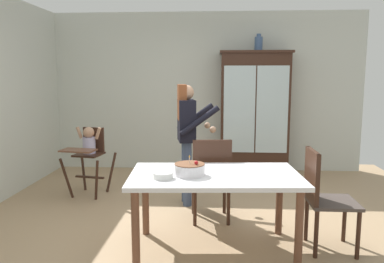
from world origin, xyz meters
The scene contains 11 objects.
ground_plane centered at (0.00, 0.00, 0.00)m, with size 6.24×6.24×0.00m, color tan.
wall_back centered at (0.00, 2.63, 1.35)m, with size 5.32×0.06×2.70m, color silver.
china_cabinet centered at (0.82, 2.37, 1.02)m, with size 1.17×0.48×2.03m.
ceramic_vase centered at (0.86, 2.37, 2.15)m, with size 0.13×0.13×0.27m.
high_chair_with_toddler centered at (-1.54, 1.03, 0.65)m, with size 0.66×0.75×0.95m.
adult_person centered at (-0.17, 0.76, 0.97)m, with size 0.57×0.56×1.53m.
dining_table centered at (0.19, -0.53, 0.65)m, with size 1.62×1.00×0.74m.
birthday_cake centered at (-0.05, -0.59, 0.79)m, with size 0.28×0.28×0.19m.
serving_bowl centered at (-0.27, -0.72, 0.77)m, with size 0.18×0.18×0.06m, color silver.
dining_chair_far_side centered at (0.14, 0.14, 0.56)m, with size 0.48×0.48×0.96m.
dining_chair_right_end centered at (1.18, -0.45, 0.56)m, with size 0.44×0.44×0.96m.
Camera 1 is at (0.19, -3.94, 1.64)m, focal length 35.44 mm.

